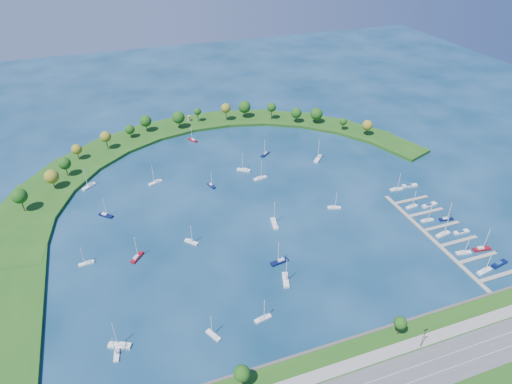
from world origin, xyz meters
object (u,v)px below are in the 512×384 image
object	(u,v)px
moored_boat_14	(193,140)
moored_boat_7	(280,261)
docked_boat_0	(484,271)
moored_boat_1	(334,207)
docked_boat_8	(412,206)
moored_boat_17	(265,154)
harbor_tower	(189,118)
docked_boat_3	(482,248)
docked_boat_7	(446,219)
moored_boat_8	(286,279)
moored_boat_12	(274,223)
moored_boat_16	(86,263)
moored_boat_10	(117,353)
moored_boat_13	(191,241)
moored_boat_19	(155,182)
moored_boat_9	(106,215)
docked_boat_1	(499,264)
docked_boat_5	(461,232)
moored_boat_3	(137,257)
moored_boat_4	(318,158)
moored_boat_5	(213,335)
moored_boat_15	(89,186)
moored_boat_18	(263,318)
docked_boat_2	(464,252)
docked_boat_9	(429,205)
dock_system	(443,235)
moored_boat_6	(211,185)
moored_boat_0	(120,345)
docked_boat_10	(396,189)
docked_boat_11	(410,185)
docked_boat_4	(443,234)
moored_boat_2	(244,170)
docked_boat_6	(427,220)

from	to	relation	value
moored_boat_14	moored_boat_7	bearing A→B (deg)	153.05
docked_boat_0	moored_boat_1	bearing A→B (deg)	112.16
docked_boat_8	moored_boat_7	bearing A→B (deg)	-176.14
moored_boat_17	harbor_tower	bearing A→B (deg)	-99.00
docked_boat_3	docked_boat_7	size ratio (longest dim) A/B	1.16
moored_boat_8	moored_boat_14	xyz separation A→B (m)	(-9.07, 153.37, -0.06)
moored_boat_12	moored_boat_16	size ratio (longest dim) A/B	1.33
moored_boat_12	moored_boat_10	bearing A→B (deg)	132.81
moored_boat_13	moored_boat_19	xyz separation A→B (m)	(-8.61, 63.13, 0.05)
moored_boat_9	docked_boat_1	distance (m)	203.96
moored_boat_16	docked_boat_3	bearing A→B (deg)	157.92
harbor_tower	docked_boat_5	size ratio (longest dim) A/B	0.49
moored_boat_3	moored_boat_4	world-z (taller)	moored_boat_4
moored_boat_5	moored_boat_15	xyz separation A→B (m)	(-43.39, 131.97, 0.08)
moored_boat_18	docked_boat_2	distance (m)	108.13
docked_boat_9	dock_system	bearing A→B (deg)	-119.38
moored_boat_3	docked_boat_2	xyz separation A→B (m)	(152.94, -50.55, -0.03)
moored_boat_4	moored_boat_6	distance (m)	77.20
moored_boat_1	moored_boat_19	xyz separation A→B (m)	(-91.83, 60.65, 0.05)
moored_boat_0	docked_boat_10	size ratio (longest dim) A/B	1.13
moored_boat_4	moored_boat_10	bearing A→B (deg)	-7.02
harbor_tower	moored_boat_19	world-z (taller)	moored_boat_19
docked_boat_0	docked_boat_11	size ratio (longest dim) A/B	1.28
moored_boat_16	moored_boat_12	bearing A→B (deg)	173.54
docked_boat_3	docked_boat_5	bearing A→B (deg)	98.50
harbor_tower	moored_boat_5	distance (m)	205.79
moored_boat_13	docked_boat_4	xyz separation A→B (m)	(125.41, -38.09, 0.04)
dock_system	moored_boat_1	xyz separation A→B (m)	(-41.98, 41.06, 0.53)
docked_boat_3	docked_boat_8	world-z (taller)	docked_boat_3
moored_boat_3	docked_boat_3	bearing A→B (deg)	-66.87
docked_boat_4	docked_boat_0	bearing A→B (deg)	-98.95
moored_boat_7	docked_boat_1	size ratio (longest dim) A/B	1.41
moored_boat_1	moored_boat_4	bearing A→B (deg)	91.45
moored_boat_16	docked_boat_2	size ratio (longest dim) A/B	0.93
moored_boat_3	docked_boat_8	xyz separation A→B (m)	(152.94, -8.86, -0.04)
moored_boat_17	docked_boat_8	bearing A→B (deg)	85.49
moored_boat_9	moored_boat_15	world-z (taller)	moored_boat_15
moored_boat_2	moored_boat_9	size ratio (longest dim) A/B	1.04
moored_boat_9	docked_boat_5	size ratio (longest dim) A/B	1.42
moored_boat_6	moored_boat_14	world-z (taller)	moored_boat_14
moored_boat_5	moored_boat_17	world-z (taller)	moored_boat_17
moored_boat_1	docked_boat_10	xyz separation A→B (m)	(44.60, 4.24, 0.02)
moored_boat_3	docked_boat_6	distance (m)	154.60
moored_boat_2	moored_boat_1	bearing A→B (deg)	154.40
moored_boat_17	docked_boat_5	size ratio (longest dim) A/B	1.38
docked_boat_9	docked_boat_4	bearing A→B (deg)	-119.36
moored_boat_2	moored_boat_16	xyz separation A→B (m)	(-98.75, -57.99, -0.07)
moored_boat_18	docked_boat_11	world-z (taller)	moored_boat_18
moored_boat_4	docked_boat_11	distance (m)	61.94
moored_boat_0	moored_boat_8	world-z (taller)	moored_boat_8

